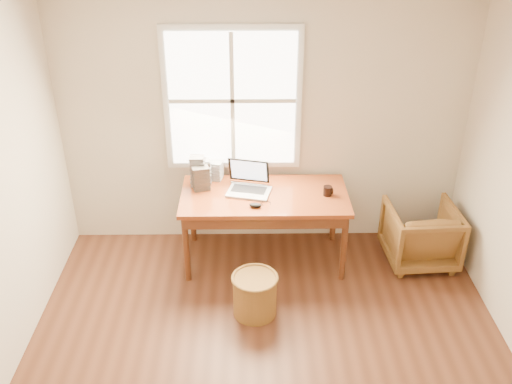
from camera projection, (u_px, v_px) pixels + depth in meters
room_shell at (268, 241)px, 3.74m from camera, size 4.04×4.54×2.64m
desk at (264, 196)px, 5.46m from camera, size 1.60×0.80×0.04m
armchair at (421, 234)px, 5.64m from camera, size 0.70×0.72×0.62m
wicker_stool at (255, 295)px, 5.01m from camera, size 0.41×0.41×0.38m
laptop at (249, 179)px, 5.40m from camera, size 0.49×0.51×0.30m
mouse at (255, 205)px, 5.23m from camera, size 0.13×0.09×0.04m
coffee_mug at (328, 191)px, 5.41m from camera, size 0.09×0.09×0.09m
cd_stack_a at (204, 171)px, 5.59m from camera, size 0.13×0.12×0.25m
cd_stack_b at (201, 178)px, 5.49m from camera, size 0.19×0.17×0.24m
cd_stack_c at (198, 171)px, 5.53m from camera, size 0.14×0.12×0.31m
cd_stack_d at (215, 170)px, 5.68m from camera, size 0.18×0.17×0.19m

